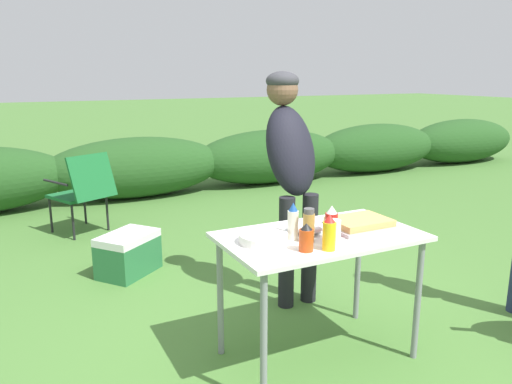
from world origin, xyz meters
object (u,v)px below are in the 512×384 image
food_tray (359,223)px  hot_sauce_bottle (306,238)px  mixing_bowl (306,226)px  paper_cup_stack (333,233)px  mustard_bottle (329,233)px  ketchup_bottle (332,224)px  mayo_bottle (293,222)px  standing_person_in_navy_coat (291,160)px  spice_jar (309,226)px  camp_chair_green_behind_table (83,189)px  folding_table (320,248)px  cooler_box (128,254)px  plate_stack (263,238)px

food_tray → hot_sauce_bottle: size_ratio=2.56×
mixing_bowl → paper_cup_stack: bearing=-88.3°
food_tray → mustard_bottle: 0.44m
ketchup_bottle → mayo_bottle: size_ratio=0.92×
mixing_bowl → paper_cup_stack: 0.25m
ketchup_bottle → mustard_bottle: 0.16m
mayo_bottle → standing_person_in_navy_coat: size_ratio=0.13×
spice_jar → camp_chair_green_behind_table: 3.17m
food_tray → ketchup_bottle: ketchup_bottle is taller
folding_table → paper_cup_stack: size_ratio=8.24×
mustard_bottle → spice_jar: (-0.03, 0.14, 0.00)m
food_tray → paper_cup_stack: size_ratio=2.76×
folding_table → spice_jar: spice_jar is taller
folding_table → ketchup_bottle: 0.19m
camp_chair_green_behind_table → food_tray: bearing=-95.0°
paper_cup_stack → spice_jar: bearing=134.2°
mixing_bowl → spice_jar: spice_jar is taller
mayo_bottle → camp_chair_green_behind_table: bearing=102.7°
mayo_bottle → mixing_bowl: bearing=30.2°
camp_chair_green_behind_table → hot_sauce_bottle: bearing=-104.2°
food_tray → camp_chair_green_behind_table: (-1.12, 2.98, -0.30)m
paper_cup_stack → ketchup_bottle: bearing=59.2°
ketchup_bottle → cooler_box: 2.06m
paper_cup_stack → camp_chair_green_behind_table: paper_cup_stack is taller
plate_stack → ketchup_bottle: (0.34, -0.12, 0.07)m
hot_sauce_bottle → mustard_bottle: bearing=-19.1°
hot_sauce_bottle → cooler_box: 2.08m
plate_stack → standing_person_in_navy_coat: 0.98m
folding_table → plate_stack: plate_stack is taller
food_tray → hot_sauce_bottle: 0.52m
standing_person_in_navy_coat → plate_stack: bearing=-130.2°
hot_sauce_bottle → cooler_box: (-0.49, 1.91, -0.64)m
spice_jar → plate_stack: bearing=154.0°
mayo_bottle → camp_chair_green_behind_table: 3.09m
paper_cup_stack → ketchup_bottle: size_ratio=0.71×
plate_stack → mayo_bottle: size_ratio=1.27×
camp_chair_green_behind_table → cooler_box: 1.30m
mustard_bottle → folding_table: bearing=65.9°
food_tray → cooler_box: 2.06m
plate_stack → mustard_bottle: size_ratio=1.39×
folding_table → camp_chair_green_behind_table: bearing=106.0°
ketchup_bottle → mustard_bottle: size_ratio=1.01×
mayo_bottle → hot_sauce_bottle: mayo_bottle is taller
camp_chair_green_behind_table → cooler_box: (0.15, -1.26, -0.30)m
mayo_bottle → plate_stack: bearing=170.2°
mayo_bottle → spice_jar: size_ratio=1.11×
food_tray → paper_cup_stack: (-0.31, -0.17, 0.04)m
plate_stack → mixing_bowl: mixing_bowl is taller
plate_stack → cooler_box: plate_stack is taller
plate_stack → cooler_box: 1.84m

